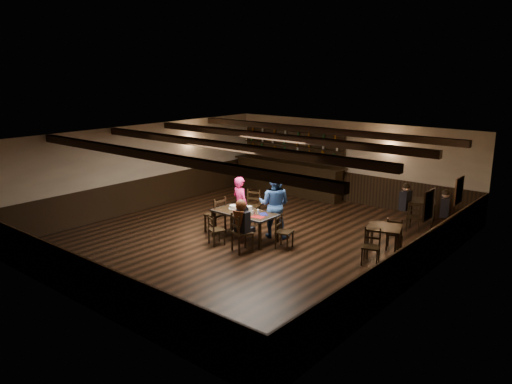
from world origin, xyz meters
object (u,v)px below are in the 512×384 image
Objects in this scene: bar_counter at (289,173)px; chair_near_left at (214,228)px; chair_near_right at (239,230)px; cake at (234,207)px; man_blue at (274,204)px; woman_pink at (240,204)px; dining_table at (245,215)px.

chair_near_left is at bearing -72.54° from bar_counter.
chair_near_right is 1.30m from cake.
man_blue is (-0.06, 1.47, 0.32)m from chair_near_right.
bar_counter reaches higher than woman_pink.
woman_pink is (-0.24, 1.28, 0.31)m from chair_near_left.
bar_counter is (-2.57, 4.21, -0.17)m from man_blue.
cake is 0.07× the size of bar_counter.
man_blue reaches higher than cake.
dining_table is 0.46m from cake.
man_blue is 4.94m from bar_counter.
cake reaches higher than chair_near_left.
chair_near_left is 0.44× the size of man_blue.
man_blue reaches higher than chair_near_right.
bar_counter is at bearing 113.48° from dining_table.
dining_table is 0.95m from chair_near_right.
woman_pink is at bearing 100.65° from chair_near_left.
bar_counter is (-1.55, 4.42, -0.04)m from woman_pink.
chair_near_right is (0.51, -0.80, -0.11)m from dining_table.
woman_pink reaches higher than cake.
woman_pink reaches higher than dining_table.
dining_table is 1.13× the size of woman_pink.
chair_near_right reaches higher than cake.
chair_near_right is 1.51m from man_blue.
chair_near_right is 1.67m from woman_pink.
chair_near_left is 5.99m from bar_counter.
man_blue reaches higher than chair_near_left.
cake is (-0.89, -0.61, -0.10)m from man_blue.
dining_table is 0.91m from chair_near_left.
dining_table is at bearing 67.98° from chair_near_left.
bar_counter is at bearing 109.22° from cake.
chair_near_right is 6.27m from bar_counter.
chair_near_left reaches higher than dining_table.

